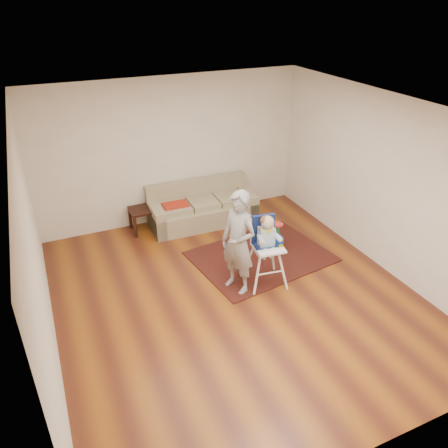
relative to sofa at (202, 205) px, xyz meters
name	(u,v)px	position (x,y,z in m)	size (l,w,h in m)	color
ground	(235,295)	(-0.40, -2.30, -0.39)	(5.50, 5.50, 0.00)	#532415
room_envelope	(220,164)	(-0.40, -1.77, 1.49)	(5.04, 5.52, 2.72)	beige
sofa	(202,205)	(0.00, 0.00, 0.00)	(2.02, 0.87, 0.77)	tan
side_table	(143,220)	(-1.12, 0.17, -0.16)	(0.44, 0.44, 0.44)	black
area_rug	(261,256)	(0.45, -1.53, -0.38)	(2.16, 1.62, 0.02)	black
ride_on_toy	(270,236)	(0.71, -1.35, -0.14)	(0.41, 0.30, 0.45)	blue
toy_ball	(244,270)	(-0.07, -1.90, -0.29)	(0.16, 0.16, 0.16)	blue
high_chair	(266,251)	(0.15, -2.18, 0.17)	(0.60, 0.60, 1.15)	white
adult	(238,243)	(-0.29, -2.15, 0.41)	(0.58, 0.38, 1.59)	gray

